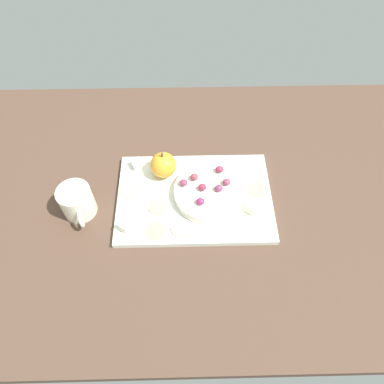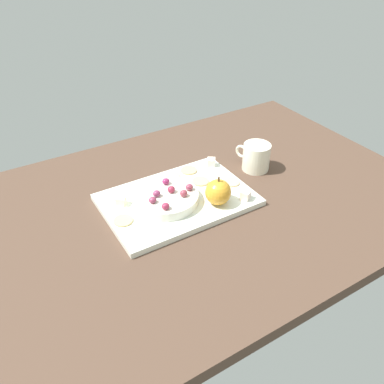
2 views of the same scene
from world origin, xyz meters
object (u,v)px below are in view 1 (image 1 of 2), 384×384
grape_1 (202,187)px  cup (77,202)px  cracker_4 (258,187)px  grape_4 (184,184)px  apple_whole (163,165)px  grape_3 (219,169)px  cheese_cube_2 (252,209)px  platter (194,198)px  grape_0 (219,188)px  cracker_2 (130,190)px  grape_2 (226,181)px  cheese_cube_1 (125,226)px  cracker_0 (158,207)px  cracker_3 (156,231)px  cheese_cube_0 (137,164)px  grape_6 (200,201)px  grape_5 (194,177)px  serving_dish (208,193)px  cracker_1 (181,229)px

grape_1 → cup: (29.18, 2.87, -0.90)cm
cracker_4 → grape_4: 18.51cm
apple_whole → grape_3: size_ratio=3.36×
grape_4 → cup: 25.10cm
cheese_cube_2 → platter: bearing=-18.8°
apple_whole → grape_0: 15.15cm
apple_whole → cracker_2: bearing=32.4°
grape_2 → cheese_cube_1: bearing=24.2°
platter → cracker_0: size_ratio=8.17×
cheese_cube_1 → cracker_3: (-7.00, 0.81, -0.94)cm
cracker_3 → grape_3: (-15.23, -14.93, 3.06)cm
cheese_cube_2 → grape_1: (11.62, -4.86, 2.17)cm
platter → cheese_cube_2: (-13.57, 4.63, 1.90)cm
grape_3 → platter: bearing=40.9°
cracker_0 → cracker_2: (6.93, -4.96, 0.00)cm
platter → cracker_0: (8.66, 2.96, 0.97)cm
cracker_0 → cracker_3: 6.44cm
cheese_cube_2 → cheese_cube_1: bearing=7.7°
platter → cracker_4: size_ratio=8.17×
cheese_cube_0 → grape_6: grape_6 is taller
cheese_cube_2 → grape_5: size_ratio=1.17×
cheese_cube_0 → cheese_cube_1: (1.45, 18.02, 0.00)cm
cheese_cube_2 → cup: cup is taller
apple_whole → cracker_4: bearing=167.7°
grape_4 → platter: bearing=153.0°
grape_6 → cup: bearing=-2.2°
cracker_3 → grape_4: (-6.41, -10.64, 3.07)cm
apple_whole → cracker_0: bearing=83.0°
cracker_0 → grape_2: bearing=-163.0°
cracker_4 → cup: cup is taller
serving_dish → cheese_cube_2: serving_dish is taller
cheese_cube_1 → grape_1: bearing=-153.6°
serving_dish → grape_4: size_ratio=8.54×
apple_whole → cracker_4: (-23.20, 5.05, -3.06)cm
cracker_1 → grape_3: grape_3 is taller
cheese_cube_1 → cheese_cube_2: (-29.42, -3.96, 0.00)cm
serving_dish → cup: size_ratio=1.55×
cheese_cube_0 → grape_0: bearing=154.7°
cheese_cube_1 → cracker_2: (-0.25, -10.59, -0.94)cm
grape_1 → grape_5: size_ratio=1.00×
grape_1 → cheese_cube_2: bearing=157.3°
grape_6 → cup: size_ratio=0.18×
platter → grape_2: bearing=-165.2°
cracker_2 → grape_5: 15.96cm
grape_1 → cup: bearing=5.6°
serving_dish → cheese_cube_1: 21.16cm
grape_2 → grape_3: grape_3 is taller
cheese_cube_2 → cracker_3: size_ratio=0.50×
platter → cheese_cube_0: 17.32cm
grape_3 → grape_6: (5.01, 9.26, -0.01)cm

